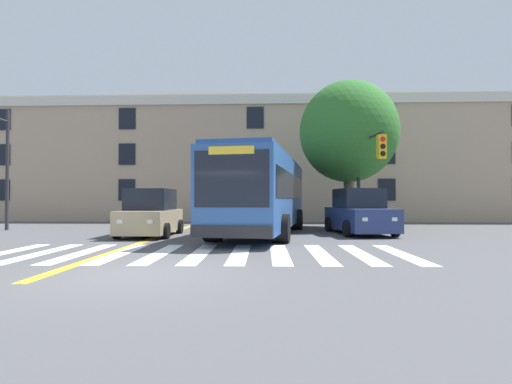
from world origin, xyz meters
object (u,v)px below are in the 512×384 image
Objects in this scene: street_tree_curbside_large at (348,132)px; car_red_behind_bus at (272,208)px; city_bus at (263,192)px; car_tan_near_lane at (151,214)px; traffic_light_near_corner at (368,163)px; car_navy_far_lane at (359,213)px.

car_red_behind_bus is at bearing 119.67° from street_tree_curbside_large.
city_bus is 6.36m from street_tree_curbside_large.
city_bus reaches higher than car_red_behind_bus.
car_tan_near_lane is 0.86× the size of traffic_light_near_corner.
car_navy_far_lane is 1.21× the size of car_red_behind_bus.
street_tree_curbside_large is (-0.47, 2.26, 1.81)m from traffic_light_near_corner.
car_navy_far_lane reaches higher than car_tan_near_lane.
car_red_behind_bus is 8.91m from street_tree_curbside_large.
car_tan_near_lane is 0.52× the size of street_tree_curbside_large.
street_tree_curbside_large reaches higher than city_bus.
traffic_light_near_corner is at bearing -64.36° from car_red_behind_bus.
car_navy_far_lane is at bearing 8.77° from car_tan_near_lane.
city_bus is 2.53× the size of traffic_light_near_corner.
car_tan_near_lane is at bearing -113.07° from car_red_behind_bus.
car_red_behind_bus is at bearing 109.97° from car_navy_far_lane.
car_navy_far_lane is at bearing -93.54° from street_tree_curbside_large.
car_navy_far_lane is 2.59m from traffic_light_near_corner.
street_tree_curbside_large is at bearing 101.67° from traffic_light_near_corner.
street_tree_curbside_large is at bearing -60.33° from car_red_behind_bus.
car_tan_near_lane is 9.87m from traffic_light_near_corner.
car_red_behind_bus is 0.51× the size of street_tree_curbside_large.
car_navy_far_lane reaches higher than car_red_behind_bus.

